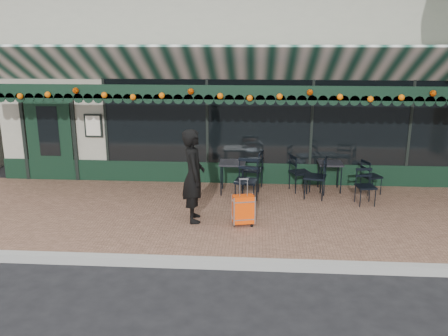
# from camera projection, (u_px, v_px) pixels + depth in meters

# --- Properties ---
(ground) EXTENTS (80.00, 80.00, 0.00)m
(ground) POSITION_uv_depth(u_px,v_px,m) (245.00, 266.00, 7.51)
(ground) COLOR black
(ground) RESTS_ON ground
(sidewalk) EXTENTS (18.00, 4.00, 0.15)m
(sidewalk) POSITION_uv_depth(u_px,v_px,m) (248.00, 216.00, 9.42)
(sidewalk) COLOR brown
(sidewalk) RESTS_ON ground
(curb) EXTENTS (18.00, 0.16, 0.15)m
(curb) POSITION_uv_depth(u_px,v_px,m) (245.00, 264.00, 7.42)
(curb) COLOR #9E9E99
(curb) RESTS_ON ground
(restaurant_building) EXTENTS (12.00, 9.60, 4.50)m
(restaurant_building) POSITION_uv_depth(u_px,v_px,m) (253.00, 79.00, 14.45)
(restaurant_building) COLOR #A6A390
(restaurant_building) RESTS_ON ground
(woman) EXTENTS (0.54, 0.71, 1.76)m
(woman) POSITION_uv_depth(u_px,v_px,m) (193.00, 176.00, 8.78)
(woman) COLOR black
(woman) RESTS_ON sidewalk
(suitcase) EXTENTS (0.43, 0.30, 0.89)m
(suitcase) POSITION_uv_depth(u_px,v_px,m) (243.00, 210.00, 8.69)
(suitcase) COLOR #FD4708
(suitcase) RESTS_ON sidewalk
(cafe_table_a) EXTENTS (0.53, 0.53, 0.65)m
(cafe_table_a) POSITION_uv_depth(u_px,v_px,m) (330.00, 165.00, 10.61)
(cafe_table_a) COLOR black
(cafe_table_a) RESTS_ON sidewalk
(cafe_table_b) EXTENTS (0.57, 0.57, 0.70)m
(cafe_table_b) POSITION_uv_depth(u_px,v_px,m) (232.00, 165.00, 10.46)
(cafe_table_b) COLOR black
(cafe_table_b) RESTS_ON sidewalk
(chair_a_left) EXTENTS (0.55, 0.55, 0.91)m
(chair_a_left) POSITION_uv_depth(u_px,v_px,m) (315.00, 177.00, 10.16)
(chair_a_left) COLOR black
(chair_a_left) RESTS_ON sidewalk
(chair_a_right) EXTENTS (0.50, 0.50, 0.77)m
(chair_a_right) POSITION_uv_depth(u_px,v_px,m) (371.00, 177.00, 10.46)
(chair_a_right) COLOR black
(chair_a_right) RESTS_ON sidewalk
(chair_a_front) EXTENTS (0.43, 0.43, 0.76)m
(chair_a_front) POSITION_uv_depth(u_px,v_px,m) (366.00, 187.00, 9.76)
(chair_a_front) COLOR black
(chair_a_front) RESTS_ON sidewalk
(chair_b_left) EXTENTS (0.54, 0.54, 0.91)m
(chair_b_left) POSITION_uv_depth(u_px,v_px,m) (252.00, 170.00, 10.74)
(chair_b_left) COLOR black
(chair_b_left) RESTS_ON sidewalk
(chair_b_right) EXTENTS (0.54, 0.54, 0.84)m
(chair_b_right) POSITION_uv_depth(u_px,v_px,m) (300.00, 173.00, 10.63)
(chair_b_right) COLOR black
(chair_b_right) RESTS_ON sidewalk
(chair_b_front) EXTENTS (0.54, 0.54, 0.93)m
(chair_b_front) POSITION_uv_depth(u_px,v_px,m) (246.00, 182.00, 9.83)
(chair_b_front) COLOR black
(chair_b_front) RESTS_ON sidewalk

